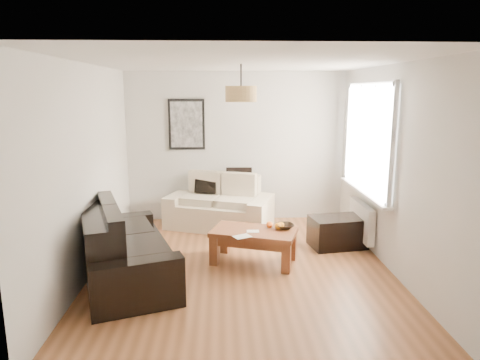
{
  "coord_description": "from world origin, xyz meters",
  "views": [
    {
      "loc": [
        -0.26,
        -5.29,
        2.27
      ],
      "look_at": [
        0.0,
        0.6,
        1.05
      ],
      "focal_mm": 32.38,
      "sensor_mm": 36.0,
      "label": 1
    }
  ],
  "objects_px": {
    "coffee_table": "(254,246)",
    "loveseat_cream": "(219,202)",
    "sofa_leather": "(126,245)",
    "ottoman": "(337,232)"
  },
  "relations": [
    {
      "from": "loveseat_cream",
      "to": "coffee_table",
      "type": "relative_size",
      "value": 1.55
    },
    {
      "from": "coffee_table",
      "to": "loveseat_cream",
      "type": "bearing_deg",
      "value": 106.33
    },
    {
      "from": "loveseat_cream",
      "to": "ottoman",
      "type": "relative_size",
      "value": 2.17
    },
    {
      "from": "ottoman",
      "to": "loveseat_cream",
      "type": "bearing_deg",
      "value": 149.16
    },
    {
      "from": "loveseat_cream",
      "to": "coffee_table",
      "type": "bearing_deg",
      "value": -54.31
    },
    {
      "from": "sofa_leather",
      "to": "ottoman",
      "type": "distance_m",
      "value": 3.05
    },
    {
      "from": "sofa_leather",
      "to": "ottoman",
      "type": "relative_size",
      "value": 2.54
    },
    {
      "from": "sofa_leather",
      "to": "ottoman",
      "type": "bearing_deg",
      "value": -90.58
    },
    {
      "from": "coffee_table",
      "to": "ottoman",
      "type": "height_order",
      "value": "coffee_table"
    },
    {
      "from": "sofa_leather",
      "to": "ottoman",
      "type": "height_order",
      "value": "sofa_leather"
    }
  ]
}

